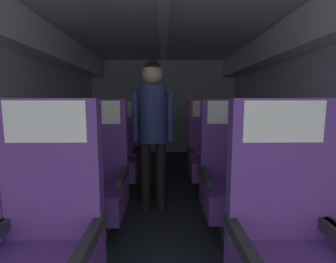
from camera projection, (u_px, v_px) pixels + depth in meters
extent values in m
cube|color=#23282D|center=(164.00, 207.00, 2.62)|extent=(3.43, 6.03, 0.02)
cube|color=silver|center=(9.00, 112.00, 2.46)|extent=(0.08, 5.63, 2.07)
cube|color=silver|center=(316.00, 112.00, 2.52)|extent=(0.08, 5.63, 2.07)
cube|color=silver|center=(164.00, 8.00, 2.36)|extent=(3.31, 5.63, 0.06)
cube|color=silver|center=(164.00, 106.00, 5.30)|extent=(3.31, 0.06, 2.07)
cube|color=white|center=(21.00, 31.00, 2.36)|extent=(0.30, 5.40, 0.36)
cube|color=white|center=(304.00, 32.00, 2.41)|extent=(0.30, 5.40, 0.36)
cube|color=white|center=(164.00, 12.00, 2.36)|extent=(0.12, 5.06, 0.02)
cylinder|color=white|center=(312.00, 108.00, 2.51)|extent=(0.01, 0.26, 0.26)
cylinder|color=white|center=(272.00, 106.00, 3.44)|extent=(0.01, 0.26, 0.26)
cylinder|color=white|center=(249.00, 105.00, 4.37)|extent=(0.01, 0.26, 0.26)
cube|color=#5B3384|center=(54.00, 169.00, 1.20)|extent=(0.48, 0.09, 0.71)
cube|color=#28282D|center=(89.00, 242.00, 1.03)|extent=(0.05, 0.42, 0.06)
cube|color=silver|center=(46.00, 122.00, 1.12)|extent=(0.39, 0.01, 0.20)
cube|color=#5B3384|center=(277.00, 169.00, 1.20)|extent=(0.48, 0.09, 0.71)
cube|color=#28282D|center=(242.00, 243.00, 1.03)|extent=(0.05, 0.42, 0.06)
cube|color=silver|center=(285.00, 122.00, 1.12)|extent=(0.39, 0.01, 0.20)
cube|color=#38383D|center=(40.00, 225.00, 1.99)|extent=(0.17, 0.18, 0.23)
cube|color=#5B3384|center=(38.00, 200.00, 1.97)|extent=(0.48, 0.50, 0.23)
cube|color=#5B3384|center=(47.00, 140.00, 2.11)|extent=(0.48, 0.09, 0.71)
cube|color=#28282D|center=(65.00, 176.00, 1.94)|extent=(0.05, 0.42, 0.06)
cube|color=#28282D|center=(8.00, 176.00, 1.94)|extent=(0.05, 0.42, 0.06)
cube|color=silver|center=(42.00, 112.00, 2.03)|extent=(0.39, 0.01, 0.20)
cube|color=#38383D|center=(97.00, 225.00, 1.99)|extent=(0.17, 0.18, 0.23)
cube|color=#5B3384|center=(96.00, 200.00, 1.97)|extent=(0.48, 0.50, 0.23)
cube|color=#5B3384|center=(100.00, 140.00, 2.11)|extent=(0.48, 0.09, 0.71)
cube|color=#28282D|center=(123.00, 176.00, 1.94)|extent=(0.05, 0.42, 0.06)
cube|color=#28282D|center=(66.00, 176.00, 1.94)|extent=(0.05, 0.42, 0.06)
cube|color=silver|center=(98.00, 112.00, 2.03)|extent=(0.39, 0.01, 0.20)
cube|color=#38383D|center=(287.00, 224.00, 2.02)|extent=(0.17, 0.18, 0.23)
cube|color=#5B3384|center=(289.00, 198.00, 1.99)|extent=(0.48, 0.50, 0.23)
cube|color=#5B3384|center=(280.00, 139.00, 2.14)|extent=(0.48, 0.09, 0.71)
cube|color=#28282D|center=(318.00, 175.00, 1.97)|extent=(0.05, 0.42, 0.06)
cube|color=#28282D|center=(263.00, 175.00, 1.96)|extent=(0.05, 0.42, 0.06)
cube|color=silver|center=(285.00, 112.00, 2.06)|extent=(0.39, 0.01, 0.20)
cube|color=#38383D|center=(231.00, 223.00, 2.03)|extent=(0.17, 0.18, 0.23)
cube|color=#5B3384|center=(232.00, 198.00, 2.00)|extent=(0.48, 0.50, 0.23)
cube|color=#5B3384|center=(228.00, 139.00, 2.14)|extent=(0.48, 0.09, 0.71)
cube|color=#28282D|center=(261.00, 175.00, 1.98)|extent=(0.05, 0.42, 0.06)
cube|color=#28282D|center=(205.00, 175.00, 1.97)|extent=(0.05, 0.42, 0.06)
cube|color=silver|center=(230.00, 112.00, 2.06)|extent=(0.39, 0.01, 0.20)
cube|color=#38383D|center=(78.00, 187.00, 2.90)|extent=(0.17, 0.18, 0.23)
cube|color=#753D8E|center=(77.00, 169.00, 2.87)|extent=(0.48, 0.50, 0.23)
cube|color=#753D8E|center=(81.00, 128.00, 3.02)|extent=(0.48, 0.09, 0.71)
cube|color=#28282D|center=(96.00, 152.00, 2.85)|extent=(0.05, 0.42, 0.06)
cube|color=#28282D|center=(57.00, 152.00, 2.84)|extent=(0.05, 0.42, 0.06)
cube|color=silver|center=(79.00, 109.00, 2.94)|extent=(0.39, 0.01, 0.20)
cube|color=#38383D|center=(119.00, 186.00, 2.93)|extent=(0.17, 0.18, 0.23)
cube|color=#753D8E|center=(118.00, 168.00, 2.90)|extent=(0.48, 0.50, 0.23)
cube|color=#753D8E|center=(120.00, 128.00, 3.04)|extent=(0.48, 0.09, 0.71)
cube|color=#28282D|center=(137.00, 152.00, 2.87)|extent=(0.05, 0.42, 0.06)
cube|color=#28282D|center=(98.00, 152.00, 2.87)|extent=(0.05, 0.42, 0.06)
cube|color=silver|center=(119.00, 109.00, 2.96)|extent=(0.39, 0.01, 0.20)
cube|color=#38383D|center=(249.00, 185.00, 2.94)|extent=(0.17, 0.18, 0.23)
cube|color=#753D8E|center=(249.00, 168.00, 2.91)|extent=(0.48, 0.50, 0.23)
cube|color=#753D8E|center=(245.00, 128.00, 3.05)|extent=(0.48, 0.09, 0.71)
cube|color=#28282D|center=(269.00, 151.00, 2.89)|extent=(0.05, 0.42, 0.06)
cube|color=#28282D|center=(231.00, 152.00, 2.88)|extent=(0.05, 0.42, 0.06)
cube|color=silver|center=(247.00, 109.00, 2.97)|extent=(0.39, 0.01, 0.20)
cube|color=#38383D|center=(209.00, 185.00, 2.95)|extent=(0.17, 0.18, 0.23)
cube|color=#753D8E|center=(209.00, 168.00, 2.92)|extent=(0.48, 0.50, 0.23)
cube|color=#753D8E|center=(207.00, 128.00, 3.06)|extent=(0.48, 0.09, 0.71)
cube|color=#28282D|center=(229.00, 151.00, 2.90)|extent=(0.05, 0.42, 0.06)
cube|color=#28282D|center=(191.00, 151.00, 2.89)|extent=(0.05, 0.42, 0.06)
cube|color=silver|center=(208.00, 109.00, 2.98)|extent=(0.39, 0.01, 0.20)
cylinder|color=black|center=(146.00, 176.00, 2.50)|extent=(0.11, 0.11, 0.73)
cylinder|color=black|center=(161.00, 176.00, 2.50)|extent=(0.11, 0.11, 0.73)
cylinder|color=navy|center=(153.00, 114.00, 2.41)|extent=(0.28, 0.28, 0.57)
cylinder|color=navy|center=(135.00, 117.00, 2.41)|extent=(0.07, 0.07, 0.49)
cylinder|color=navy|center=(171.00, 117.00, 2.42)|extent=(0.07, 0.07, 0.49)
sphere|color=tan|center=(153.00, 74.00, 2.36)|extent=(0.21, 0.21, 0.21)
sphere|color=black|center=(153.00, 70.00, 2.36)|extent=(0.18, 0.18, 0.18)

